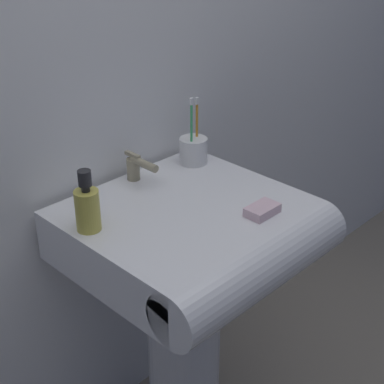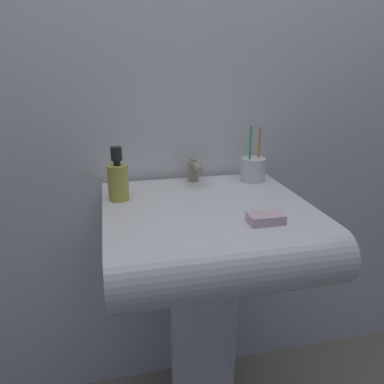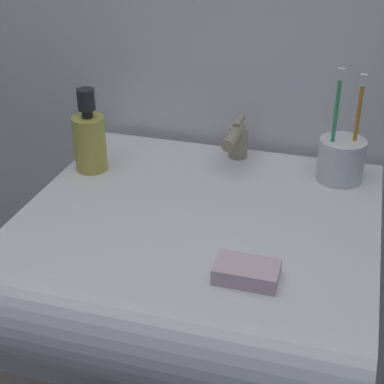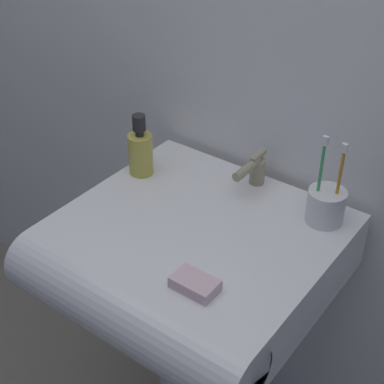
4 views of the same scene
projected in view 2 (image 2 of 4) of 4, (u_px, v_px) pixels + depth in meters
name	position (u px, v px, depth m)	size (l,w,h in m)	color
wall_back	(184.00, 73.00, 1.23)	(5.00, 0.05, 2.40)	white
sink_pedestal	(203.00, 342.00, 1.24)	(0.22, 0.22, 0.71)	white
sink_basin	(210.00, 233.00, 1.05)	(0.58, 0.57, 0.14)	white
faucet	(194.00, 169.00, 1.24)	(0.04, 0.12, 0.08)	tan
toothbrush_cup	(253.00, 169.00, 1.26)	(0.08, 0.08, 0.21)	white
soap_bottle	(118.00, 180.00, 1.08)	(0.06, 0.06, 0.16)	gold
bar_soap	(266.00, 218.00, 0.94)	(0.09, 0.06, 0.02)	silver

